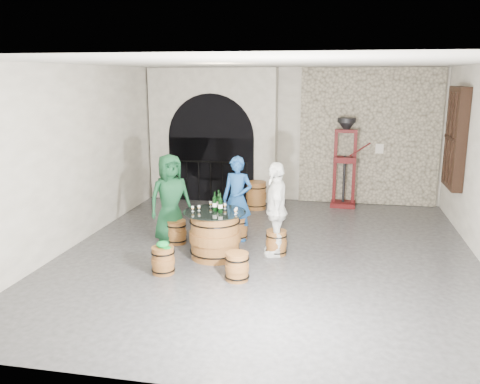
% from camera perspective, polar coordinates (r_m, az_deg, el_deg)
% --- Properties ---
extents(ground, '(8.00, 8.00, 0.00)m').
position_cam_1_polar(ground, '(8.87, 3.16, -6.88)').
color(ground, '#2C2C2E').
rests_on(ground, ground).
extents(wall_back, '(8.00, 0.00, 8.00)m').
position_cam_1_polar(wall_back, '(12.40, 5.87, 6.37)').
color(wall_back, silver).
rests_on(wall_back, ground).
extents(wall_front, '(8.00, 0.00, 8.00)m').
position_cam_1_polar(wall_front, '(4.63, -3.61, -4.73)').
color(wall_front, silver).
rests_on(wall_front, ground).
extents(wall_left, '(0.00, 8.00, 8.00)m').
position_cam_1_polar(wall_left, '(9.58, -17.96, 3.88)').
color(wall_left, silver).
rests_on(wall_left, ground).
extents(ceiling, '(8.00, 8.00, 0.00)m').
position_cam_1_polar(ceiling, '(8.35, 3.44, 14.26)').
color(ceiling, beige).
rests_on(ceiling, wall_back).
extents(stone_facing_panel, '(3.20, 0.12, 3.18)m').
position_cam_1_polar(stone_facing_panel, '(12.31, 14.26, 5.99)').
color(stone_facing_panel, '#B2A78E').
rests_on(stone_facing_panel, ground).
extents(arched_opening, '(3.10, 0.60, 3.19)m').
position_cam_1_polar(arched_opening, '(12.47, -3.02, 6.37)').
color(arched_opening, silver).
rests_on(arched_opening, ground).
extents(shuttered_window, '(0.23, 1.10, 2.00)m').
position_cam_1_polar(shuttered_window, '(10.97, 23.01, 5.61)').
color(shuttered_window, black).
rests_on(shuttered_window, wall_right).
extents(barrel_table, '(1.04, 1.04, 0.80)m').
position_cam_1_polar(barrel_table, '(8.55, -2.83, -4.82)').
color(barrel_table, brown).
rests_on(barrel_table, ground).
extents(barrel_stool_left, '(0.37, 0.37, 0.43)m').
position_cam_1_polar(barrel_stool_left, '(9.38, -7.12, -4.47)').
color(barrel_stool_left, brown).
rests_on(barrel_stool_left, ground).
extents(barrel_stool_far, '(0.37, 0.37, 0.43)m').
position_cam_1_polar(barrel_stool_far, '(9.53, -0.24, -4.09)').
color(barrel_stool_far, brown).
rests_on(barrel_stool_far, ground).
extents(barrel_stool_right, '(0.37, 0.37, 0.43)m').
position_cam_1_polar(barrel_stool_right, '(8.76, 4.10, -5.68)').
color(barrel_stool_right, brown).
rests_on(barrel_stool_right, ground).
extents(barrel_stool_near_right, '(0.37, 0.37, 0.43)m').
position_cam_1_polar(barrel_stool_near_right, '(7.68, -0.33, -8.39)').
color(barrel_stool_near_right, brown).
rests_on(barrel_stool_near_right, ground).
extents(barrel_stool_near_left, '(0.37, 0.37, 0.43)m').
position_cam_1_polar(barrel_stool_near_left, '(8.02, -8.63, -7.60)').
color(barrel_stool_near_left, brown).
rests_on(barrel_stool_near_left, ground).
extents(green_cap, '(0.24, 0.19, 0.11)m').
position_cam_1_polar(green_cap, '(7.93, -8.68, -5.86)').
color(green_cap, '#0C882D').
rests_on(green_cap, barrel_stool_near_left).
extents(person_green, '(0.94, 0.92, 1.63)m').
position_cam_1_polar(person_green, '(9.35, -7.83, -0.72)').
color(person_green, '#124023').
rests_on(person_green, ground).
extents(person_blue, '(0.64, 0.48, 1.57)m').
position_cam_1_polar(person_blue, '(9.36, -0.30, -0.77)').
color(person_blue, navy).
rests_on(person_blue, ground).
extents(person_white, '(0.51, 0.99, 1.62)m').
position_cam_1_polar(person_white, '(8.58, 4.07, -1.92)').
color(person_white, white).
rests_on(person_white, ground).
extents(wine_bottle_left, '(0.08, 0.08, 0.32)m').
position_cam_1_polar(wine_bottle_left, '(8.46, -2.86, -1.25)').
color(wine_bottle_left, black).
rests_on(wine_bottle_left, barrel_table).
extents(wine_bottle_center, '(0.08, 0.08, 0.32)m').
position_cam_1_polar(wine_bottle_center, '(8.36, -2.23, -1.41)').
color(wine_bottle_center, black).
rests_on(wine_bottle_center, barrel_table).
extents(wine_bottle_right, '(0.08, 0.08, 0.32)m').
position_cam_1_polar(wine_bottle_right, '(8.58, -2.42, -1.03)').
color(wine_bottle_right, black).
rests_on(wine_bottle_right, barrel_table).
extents(tasting_glass_a, '(0.05, 0.05, 0.10)m').
position_cam_1_polar(tasting_glass_a, '(8.44, -5.34, -1.89)').
color(tasting_glass_a, '#C47D26').
rests_on(tasting_glass_a, barrel_table).
extents(tasting_glass_b, '(0.05, 0.05, 0.10)m').
position_cam_1_polar(tasting_glass_b, '(8.32, -0.43, -2.06)').
color(tasting_glass_b, '#C47D26').
rests_on(tasting_glass_b, barrel_table).
extents(tasting_glass_c, '(0.05, 0.05, 0.10)m').
position_cam_1_polar(tasting_glass_c, '(8.72, -3.33, -1.38)').
color(tasting_glass_c, '#C47D26').
rests_on(tasting_glass_c, barrel_table).
extents(tasting_glass_d, '(0.05, 0.05, 0.10)m').
position_cam_1_polar(tasting_glass_d, '(8.58, -1.70, -1.59)').
color(tasting_glass_d, '#C47D26').
rests_on(tasting_glass_d, barrel_table).
extents(tasting_glass_e, '(0.05, 0.05, 0.10)m').
position_cam_1_polar(tasting_glass_e, '(8.23, -0.53, -2.22)').
color(tasting_glass_e, '#C47D26').
rests_on(tasting_glass_e, barrel_table).
extents(tasting_glass_f, '(0.05, 0.05, 0.10)m').
position_cam_1_polar(tasting_glass_f, '(8.48, -4.64, -1.81)').
color(tasting_glass_f, '#C47D26').
rests_on(tasting_glass_f, barrel_table).
extents(side_barrel, '(0.48, 0.48, 0.63)m').
position_cam_1_polar(side_barrel, '(11.68, 1.84, -0.38)').
color(side_barrel, brown).
rests_on(side_barrel, ground).
extents(corking_press, '(0.85, 0.48, 2.07)m').
position_cam_1_polar(corking_press, '(11.96, 11.72, 4.01)').
color(corking_press, '#4D0D0C').
rests_on(corking_press, ground).
extents(control_box, '(0.18, 0.10, 0.22)m').
position_cam_1_polar(control_box, '(12.27, 15.39, 4.73)').
color(control_box, silver).
rests_on(control_box, wall_back).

